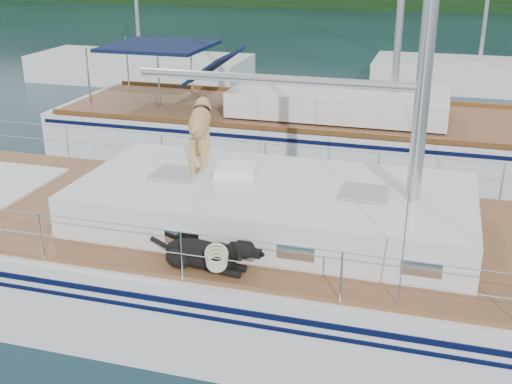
% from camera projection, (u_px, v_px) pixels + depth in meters
% --- Properties ---
extents(ground, '(120.00, 120.00, 0.00)m').
position_uv_depth(ground, '(219.00, 295.00, 9.35)').
color(ground, black).
rests_on(ground, ground).
extents(shore_bank, '(92.00, 1.00, 1.20)m').
position_uv_depth(shore_bank, '(413.00, 0.00, 50.47)').
color(shore_bank, '#595147').
rests_on(shore_bank, ground).
extents(main_sailboat, '(12.00, 3.80, 14.01)m').
position_uv_depth(main_sailboat, '(224.00, 255.00, 9.08)').
color(main_sailboat, white).
rests_on(main_sailboat, ground).
extents(neighbor_sailboat, '(11.00, 3.50, 13.30)m').
position_uv_depth(neighbor_sailboat, '(292.00, 132.00, 15.17)').
color(neighbor_sailboat, white).
rests_on(neighbor_sailboat, ground).
extents(bg_boat_west, '(8.00, 3.00, 11.65)m').
position_uv_depth(bg_boat_west, '(141.00, 69.00, 23.80)').
color(bg_boat_west, white).
rests_on(bg_boat_west, ground).
extents(bg_boat_center, '(7.20, 3.00, 11.65)m').
position_uv_depth(bg_boat_center, '(478.00, 76.00, 22.46)').
color(bg_boat_center, white).
rests_on(bg_boat_center, ground).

